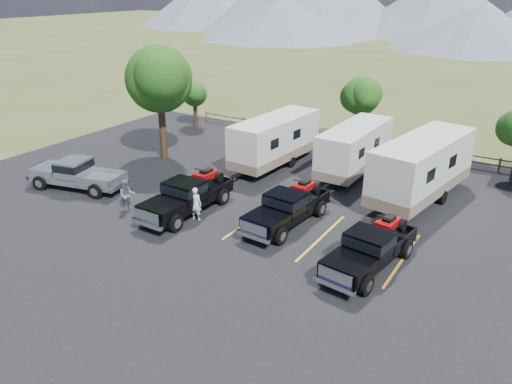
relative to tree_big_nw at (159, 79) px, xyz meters
The scene contains 17 objects.
ground 16.44m from the tree_big_nw, 35.73° to the right, with size 320.00×320.00×0.00m, color #425223.
asphalt_lot 14.99m from the tree_big_nw, 25.65° to the right, with size 44.00×34.00×0.04m, color black.
stall_lines 14.61m from the tree_big_nw, 21.83° to the right, with size 12.12×5.50×0.01m.
tree_big_nw is the anchor object (origin of this frame).
tree_north 14.61m from the tree_big_nw, 43.53° to the left, with size 3.46×3.24×5.25m.
tree_nw_small 9.15m from the tree_big_nw, 113.52° to the left, with size 2.59×2.43×3.85m.
rail_fence 18.06m from the tree_big_nw, 33.08° to the left, with size 36.12×0.12×1.00m.
mountain_range 97.10m from the tree_big_nw, 87.10° to the left, with size 209.00×71.00×20.00m.
rig_left 10.49m from the tree_big_nw, 40.75° to the right, with size 2.27×6.23×2.07m.
rig_center 14.01m from the tree_big_nw, 20.34° to the right, with size 2.44×6.08×1.99m.
rig_right 19.17m from the tree_big_nw, 20.19° to the right, with size 2.68×6.08×1.96m.
trailer_left 8.79m from the tree_big_nw, 21.31° to the left, with size 2.96×9.51×3.29m.
trailer_center 13.74m from the tree_big_nw, 18.35° to the left, with size 2.50×9.06×3.15m.
trailer_right 17.80m from the tree_big_nw, ahead, with size 4.01×10.43×3.60m.
pickup_silver 8.45m from the tree_big_nw, 94.87° to the right, with size 6.35×3.21×1.82m.
person_a 11.50m from the tree_big_nw, 39.56° to the right, with size 0.66×0.44×1.82m, color silver.
person_b 9.97m from the tree_big_nw, 61.39° to the right, with size 0.85×0.67×1.76m, color slate.
Camera 1 is at (10.67, -16.05, 11.53)m, focal length 35.00 mm.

